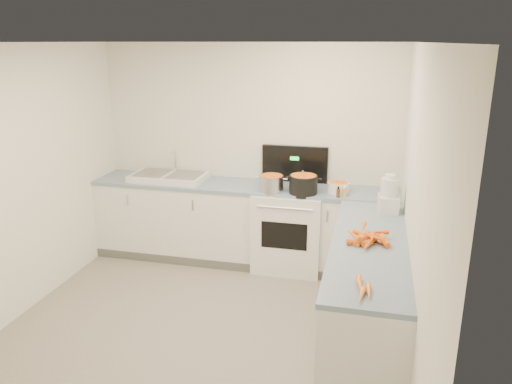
% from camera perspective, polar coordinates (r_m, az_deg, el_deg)
% --- Properties ---
extents(floor, '(3.50, 4.00, 0.00)m').
position_cam_1_polar(floor, '(4.60, -7.16, -16.36)').
color(floor, gray).
rests_on(floor, ground).
extents(ceiling, '(3.50, 4.00, 0.00)m').
position_cam_1_polar(ceiling, '(3.85, -8.57, 16.56)').
color(ceiling, white).
rests_on(ceiling, ground).
extents(wall_back, '(3.50, 0.00, 2.50)m').
position_cam_1_polar(wall_back, '(5.89, -0.78, 4.54)').
color(wall_back, white).
rests_on(wall_back, ground).
extents(wall_front, '(3.50, 0.00, 2.50)m').
position_cam_1_polar(wall_front, '(2.47, -25.34, -15.57)').
color(wall_front, white).
rests_on(wall_front, ground).
extents(wall_left, '(0.00, 4.00, 2.50)m').
position_cam_1_polar(wall_left, '(4.95, -27.06, 0.24)').
color(wall_left, white).
rests_on(wall_left, ground).
extents(wall_right, '(0.00, 4.00, 2.50)m').
position_cam_1_polar(wall_right, '(3.80, 17.64, -3.29)').
color(wall_right, white).
rests_on(wall_right, ground).
extents(counter_back, '(3.50, 0.62, 0.94)m').
position_cam_1_polar(counter_back, '(5.83, -1.48, -3.58)').
color(counter_back, white).
rests_on(counter_back, ground).
extents(counter_right, '(0.62, 2.20, 0.94)m').
position_cam_1_polar(counter_right, '(4.38, 12.51, -11.31)').
color(counter_right, white).
rests_on(counter_right, ground).
extents(stove, '(0.76, 0.65, 1.36)m').
position_cam_1_polar(stove, '(5.71, 3.83, -4.04)').
color(stove, white).
rests_on(stove, ground).
extents(sink, '(0.86, 0.52, 0.31)m').
position_cam_1_polar(sink, '(5.97, -9.90, 1.75)').
color(sink, white).
rests_on(sink, counter_back).
extents(steel_pot, '(0.27, 0.27, 0.20)m').
position_cam_1_polar(steel_pot, '(5.41, 1.78, 0.89)').
color(steel_pot, silver).
rests_on(steel_pot, stove).
extents(black_pot, '(0.37, 0.37, 0.22)m').
position_cam_1_polar(black_pot, '(5.36, 5.43, 0.77)').
color(black_pot, black).
rests_on(black_pot, stove).
extents(wooden_spoon, '(0.08, 0.32, 0.01)m').
position_cam_1_polar(wooden_spoon, '(5.33, 5.47, 1.99)').
color(wooden_spoon, '#AD7A47').
rests_on(wooden_spoon, black_pot).
extents(mixing_bowl, '(0.27, 0.27, 0.11)m').
position_cam_1_polar(mixing_bowl, '(5.46, 9.38, 0.54)').
color(mixing_bowl, white).
rests_on(mixing_bowl, counter_back).
extents(extract_bottle, '(0.04, 0.04, 0.09)m').
position_cam_1_polar(extract_bottle, '(5.28, 9.37, -0.11)').
color(extract_bottle, '#593319').
rests_on(extract_bottle, counter_back).
extents(spice_jar, '(0.05, 0.05, 0.09)m').
position_cam_1_polar(spice_jar, '(5.33, 10.08, 0.01)').
color(spice_jar, '#E5B266').
rests_on(spice_jar, counter_back).
extents(food_processor, '(0.20, 0.24, 0.37)m').
position_cam_1_polar(food_processor, '(4.90, 14.94, -0.43)').
color(food_processor, white).
rests_on(food_processor, counter_right).
extents(carrot_pile, '(0.39, 0.49, 0.09)m').
position_cam_1_polar(carrot_pile, '(4.16, 12.79, -5.17)').
color(carrot_pile, orange).
rests_on(carrot_pile, counter_right).
extents(peeled_carrots, '(0.12, 0.36, 0.04)m').
position_cam_1_polar(peeled_carrots, '(3.39, 12.07, -10.76)').
color(peeled_carrots, orange).
rests_on(peeled_carrots, counter_right).
extents(peelings, '(0.23, 0.24, 0.01)m').
position_cam_1_polar(peelings, '(6.06, -11.75, 2.28)').
color(peelings, tan).
rests_on(peelings, sink).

